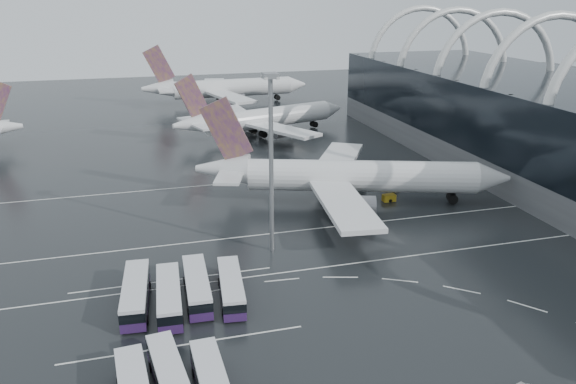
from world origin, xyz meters
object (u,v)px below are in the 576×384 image
object	(u,v)px
bus_row_near_c	(197,286)
bus_row_near_d	(231,287)
airliner_gate_c	(224,89)
gse_cart_belly_b	(392,189)
gse_cart_belly_a	(389,198)
airliner_main	(346,177)
bus_row_near_a	(136,294)
gse_cart_belly_c	(368,217)
floodlight_mast	(271,143)
bus_row_near_b	(169,296)
bus_row_far_b	(170,377)
airliner_gate_b	(261,119)

from	to	relation	value
bus_row_near_c	bus_row_near_d	xyz separation A→B (m)	(4.31, -1.36, -0.06)
airliner_gate_c	gse_cart_belly_b	xyz separation A→B (m)	(16.86, -105.03, -4.80)
airliner_gate_c	gse_cart_belly_a	size ratio (longest dim) A/B	24.61
airliner_main	gse_cart_belly_b	size ratio (longest dim) A/B	27.21
bus_row_near_a	gse_cart_belly_c	world-z (taller)	bus_row_near_a
floodlight_mast	gse_cart_belly_c	bearing A→B (deg)	20.37
airliner_main	gse_cart_belly_c	distance (m)	11.03
airliner_gate_c	bus_row_near_b	distance (m)	141.51
airliner_gate_c	airliner_main	bearing A→B (deg)	-89.46
bus_row_near_d	bus_row_near_b	bearing A→B (deg)	98.17
bus_row_near_a	gse_cart_belly_b	xyz separation A→B (m)	(51.03, 31.50, -1.25)
bus_row_near_a	bus_row_far_b	world-z (taller)	bus_row_near_a
bus_row_near_a	gse_cart_belly_a	xyz separation A→B (m)	(48.14, 26.90, -1.17)
airliner_main	bus_row_near_c	xyz separation A→B (m)	(-31.95, -28.85, -3.30)
airliner_gate_b	bus_row_near_b	bearing A→B (deg)	-127.38
floodlight_mast	gse_cart_belly_a	world-z (taller)	floodlight_mast
airliner_main	bus_row_near_c	world-z (taller)	airliner_main
airliner_gate_c	gse_cart_belly_c	xyz separation A→B (m)	(6.10, -117.72, -4.81)
gse_cart_belly_a	bus_row_near_a	bearing A→B (deg)	-150.81
airliner_gate_c	gse_cart_belly_a	bearing A→B (deg)	-85.19
bus_row_near_a	bus_row_near_c	distance (m)	7.83
bus_row_near_b	airliner_gate_c	bearing A→B (deg)	-9.39
bus_row_near_c	gse_cart_belly_a	world-z (taller)	bus_row_near_c
bus_row_near_d	gse_cart_belly_a	xyz separation A→B (m)	(35.99, 28.24, -1.04)
bus_row_near_d	gse_cart_belly_c	xyz separation A→B (m)	(28.13, 20.15, -1.13)
bus_row_near_b	bus_row_near_c	xyz separation A→B (m)	(3.76, 1.72, -0.00)
airliner_main	floodlight_mast	world-z (taller)	floodlight_mast
airliner_gate_b	airliner_gate_c	world-z (taller)	airliner_gate_c
bus_row_near_a	bus_row_near_b	xyz separation A→B (m)	(4.08, -1.69, -0.06)
bus_row_near_d	gse_cart_belly_a	distance (m)	45.76
bus_row_far_b	floodlight_mast	xyz separation A→B (m)	(17.98, 29.33, 15.67)
bus_row_near_d	bus_row_far_b	distance (m)	18.77
bus_row_near_d	gse_cart_belly_c	world-z (taller)	bus_row_near_d
bus_row_near_a	gse_cart_belly_b	world-z (taller)	bus_row_near_a
airliner_gate_b	bus_row_near_d	bearing A→B (deg)	-122.64
gse_cart_belly_a	gse_cart_belly_b	bearing A→B (deg)	57.89
airliner_gate_b	airliner_gate_c	bearing A→B (deg)	75.03
bus_row_near_a	bus_row_near_c	bearing A→B (deg)	-85.52
floodlight_mast	airliner_gate_b	bearing A→B (deg)	78.36
bus_row_near_a	bus_row_near_d	size ratio (longest dim) A/B	1.07
bus_row_near_b	floodlight_mast	size ratio (longest dim) A/B	0.48
airliner_gate_c	bus_row_far_b	world-z (taller)	airliner_gate_c
gse_cart_belly_a	gse_cart_belly_b	size ratio (longest dim) A/B	1.14
bus_row_near_a	gse_cart_belly_b	size ratio (longest dim) A/B	6.41
bus_row_near_d	floodlight_mast	distance (m)	22.12
gse_cart_belly_a	gse_cart_belly_c	world-z (taller)	gse_cart_belly_a
bus_row_near_a	bus_row_near_c	world-z (taller)	bus_row_near_a
bus_row_near_c	floodlight_mast	bearing A→B (deg)	-46.29
floodlight_mast	gse_cart_belly_c	distance (m)	26.57
bus_row_near_d	gse_cart_belly_b	size ratio (longest dim) A/B	5.98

